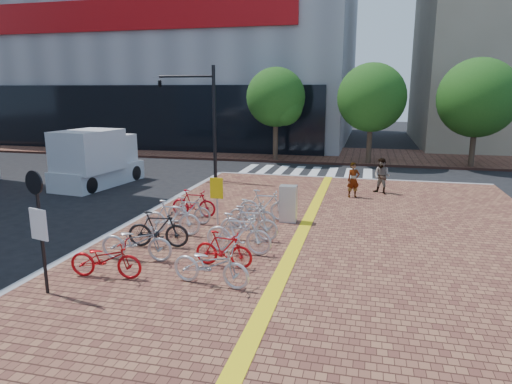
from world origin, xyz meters
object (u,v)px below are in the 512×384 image
(bike_5, at_px, (194,203))
(pedestrian_b, at_px, (382,176))
(box_truck, at_px, (96,159))
(bike_8, at_px, (239,234))
(bike_4, at_px, (189,210))
(notice_sign, at_px, (39,218))
(pedestrian_a, at_px, (353,180))
(bike_11, at_px, (264,205))
(bike_9, at_px, (249,223))
(bike_2, at_px, (158,229))
(bike_10, at_px, (252,214))
(traffic_light_pole, at_px, (189,102))
(utility_box, at_px, (288,204))
(bike_6, at_px, (211,265))
(bike_0, at_px, (106,259))
(bike_3, at_px, (172,218))
(bike_1, at_px, (136,242))
(yellow_sign, at_px, (217,192))
(bike_7, at_px, (224,249))

(bike_5, distance_m, pedestrian_b, 8.73)
(box_truck, bearing_deg, bike_8, -40.00)
(bike_4, height_order, notice_sign, notice_sign)
(bike_5, height_order, pedestrian_a, pedestrian_a)
(bike_5, height_order, bike_8, bike_8)
(bike_11, distance_m, pedestrian_a, 5.23)
(bike_9, xyz_separation_m, pedestrian_a, (2.87, 6.63, 0.21))
(bike_2, xyz_separation_m, bike_10, (2.20, 2.43, -0.05))
(bike_5, distance_m, bike_11, 2.60)
(bike_5, relative_size, notice_sign, 0.58)
(bike_9, xyz_separation_m, pedestrian_b, (4.07, 7.72, 0.25))
(bike_8, bearing_deg, traffic_light_pole, 32.15)
(utility_box, bearing_deg, bike_6, -98.40)
(bike_0, distance_m, bike_8, 3.60)
(bike_3, xyz_separation_m, notice_sign, (-1.00, -4.70, 1.23))
(bike_0, distance_m, bike_1, 1.26)
(bike_11, height_order, box_truck, box_truck)
(yellow_sign, bearing_deg, bike_11, 33.48)
(yellow_sign, bearing_deg, box_truck, 145.64)
(bike_3, distance_m, traffic_light_pole, 9.76)
(bike_9, bearing_deg, bike_5, 48.66)
(notice_sign, height_order, box_truck, notice_sign)
(bike_1, distance_m, pedestrian_a, 10.45)
(bike_0, height_order, bike_2, bike_2)
(bike_3, bearing_deg, bike_1, 178.81)
(bike_5, distance_m, bike_6, 6.09)
(bike_6, relative_size, bike_8, 1.01)
(bike_11, relative_size, pedestrian_a, 1.21)
(bike_7, relative_size, bike_11, 0.87)
(bike_2, height_order, pedestrian_b, pedestrian_b)
(bike_5, relative_size, bike_8, 0.86)
(bike_3, distance_m, notice_sign, 4.96)
(bike_7, bearing_deg, pedestrian_b, -18.56)
(bike_5, height_order, box_truck, box_truck)
(bike_2, distance_m, pedestrian_b, 11.04)
(pedestrian_a, distance_m, yellow_sign, 6.86)
(bike_6, height_order, utility_box, utility_box)
(bike_7, height_order, bike_9, bike_9)
(bike_4, bearing_deg, bike_3, 177.62)
(bike_9, distance_m, bike_10, 1.24)
(bike_3, xyz_separation_m, yellow_sign, (1.03, 1.36, 0.58))
(bike_1, height_order, bike_8, bike_8)
(pedestrian_b, height_order, traffic_light_pole, traffic_light_pole)
(bike_3, bearing_deg, bike_7, -132.82)
(pedestrian_b, bearing_deg, bike_8, -85.88)
(bike_2, distance_m, bike_3, 1.19)
(pedestrian_b, bearing_deg, bike_1, -94.59)
(bike_2, bearing_deg, pedestrian_a, -43.05)
(box_truck, bearing_deg, traffic_light_pole, 22.76)
(bike_9, height_order, notice_sign, notice_sign)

